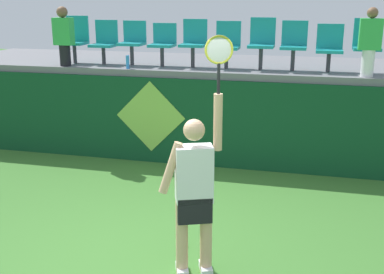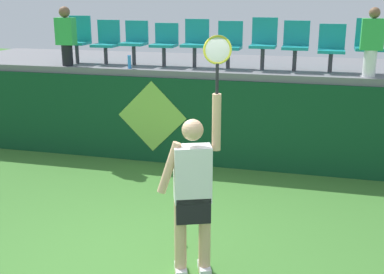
{
  "view_description": "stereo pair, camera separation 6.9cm",
  "coord_description": "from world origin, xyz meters",
  "views": [
    {
      "loc": [
        1.78,
        -4.67,
        2.9
      ],
      "look_at": [
        0.34,
        1.19,
        1.15
      ],
      "focal_mm": 45.79,
      "sensor_mm": 36.0,
      "label": 1
    },
    {
      "loc": [
        1.85,
        -4.66,
        2.9
      ],
      "look_at": [
        0.34,
        1.19,
        1.15
      ],
      "focal_mm": 45.79,
      "sensor_mm": 36.0,
      "label": 2
    }
  ],
  "objects": [
    {
      "name": "stadium_chair_8",
      "position": [
        2.04,
        3.99,
        2.08
      ],
      "size": [
        0.44,
        0.42,
        0.79
      ],
      "color": "#38383D",
      "rests_on": "spectator_platform"
    },
    {
      "name": "stadium_chair_1",
      "position": [
        -2.04,
        3.99,
        2.09
      ],
      "size": [
        0.44,
        0.42,
        0.81
      ],
      "color": "#38383D",
      "rests_on": "spectator_platform"
    },
    {
      "name": "stadium_chair_0",
      "position": [
        -2.64,
        4.0,
        2.13
      ],
      "size": [
        0.44,
        0.42,
        0.88
      ],
      "color": "#38383D",
      "rests_on": "spectator_platform"
    },
    {
      "name": "ground_plane",
      "position": [
        0.0,
        0.0,
        0.0
      ],
      "size": [
        40.0,
        40.0,
        0.0
      ],
      "primitive_type": "plane",
      "color": "#3D752D"
    },
    {
      "name": "tennis_ball",
      "position": [
        0.43,
        0.44,
        0.03
      ],
      "size": [
        0.07,
        0.07,
        0.07
      ],
      "primitive_type": "sphere",
      "color": "#D1E533",
      "rests_on": "ground_plane"
    },
    {
      "name": "spectator_0",
      "position": [
        2.63,
        3.55,
        2.21
      ],
      "size": [
        0.34,
        0.2,
        1.08
      ],
      "color": "white",
      "rests_on": "spectator_platform"
    },
    {
      "name": "stadium_chair_7",
      "position": [
        1.45,
        3.99,
        2.12
      ],
      "size": [
        0.44,
        0.42,
        0.84
      ],
      "color": "#38383D",
      "rests_on": "spectator_platform"
    },
    {
      "name": "spectator_1",
      "position": [
        -2.64,
        3.53,
        2.21
      ],
      "size": [
        0.34,
        0.2,
        1.06
      ],
      "color": "black",
      "rests_on": "spectator_platform"
    },
    {
      "name": "tennis_player",
      "position": [
        0.68,
        -0.09,
        0.96
      ],
      "size": [
        0.72,
        0.38,
        2.54
      ],
      "color": "white",
      "rests_on": "ground_plane"
    },
    {
      "name": "stadium_chair_9",
      "position": [
        2.63,
        3.99,
        2.15
      ],
      "size": [
        0.44,
        0.42,
        0.89
      ],
      "color": "#38383D",
      "rests_on": "spectator_platform"
    },
    {
      "name": "water_bottle",
      "position": [
        -1.4,
        3.47,
        1.77
      ],
      "size": [
        0.06,
        0.06,
        0.23
      ],
      "primitive_type": "cylinder",
      "color": "#338CE5",
      "rests_on": "spectator_platform"
    },
    {
      "name": "stadium_chair_3",
      "position": [
        -0.89,
        3.98,
        2.09
      ],
      "size": [
        0.44,
        0.42,
        0.77
      ],
      "color": "#38383D",
      "rests_on": "spectator_platform"
    },
    {
      "name": "wall_signage_mount",
      "position": [
        -0.94,
        3.3,
        0.0
      ],
      "size": [
        1.27,
        0.01,
        1.48
      ],
      "color": "#0F4223",
      "rests_on": "ground_plane"
    },
    {
      "name": "stadium_chair_6",
      "position": [
        0.9,
        3.99,
        2.14
      ],
      "size": [
        0.44,
        0.42,
        0.88
      ],
      "color": "#38383D",
      "rests_on": "spectator_platform"
    },
    {
      "name": "spectator_platform",
      "position": [
        0.0,
        4.72,
        1.6
      ],
      "size": [
        10.84,
        2.72,
        0.12
      ],
      "primitive_type": "cube",
      "color": "slate",
      "rests_on": "court_back_wall"
    },
    {
      "name": "stadium_chair_5",
      "position": [
        0.29,
        3.99,
        2.1
      ],
      "size": [
        0.44,
        0.42,
        0.82
      ],
      "color": "#38383D",
      "rests_on": "spectator_platform"
    },
    {
      "name": "stadium_chair_2",
      "position": [
        -1.48,
        3.99,
        2.11
      ],
      "size": [
        0.44,
        0.42,
        0.8
      ],
      "color": "#38383D",
      "rests_on": "spectator_platform"
    },
    {
      "name": "stadium_chair_4",
      "position": [
        -0.32,
        3.99,
        2.12
      ],
      "size": [
        0.44,
        0.42,
        0.84
      ],
      "color": "#38383D",
      "rests_on": "spectator_platform"
    },
    {
      "name": "court_back_wall",
      "position": [
        0.0,
        3.41,
        0.77
      ],
      "size": [
        10.84,
        0.2,
        1.54
      ],
      "primitive_type": "cube",
      "color": "#0F4223",
      "rests_on": "ground_plane"
    }
  ]
}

